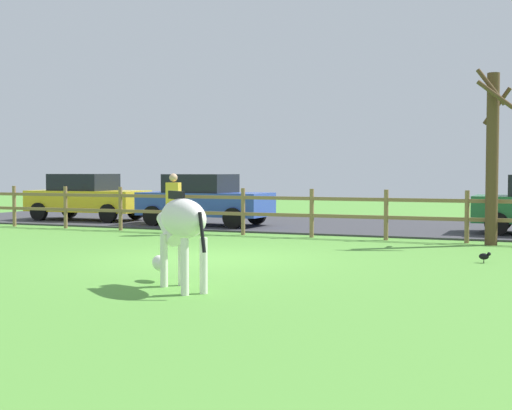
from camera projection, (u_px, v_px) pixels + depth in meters
ground_plane at (208, 259)px, 13.69m from camera, size 60.00×60.00×0.00m
parking_asphalt at (338, 224)px, 22.28m from camera, size 28.00×7.40×0.05m
paddock_fence at (277, 209)px, 18.45m from camera, size 21.19×0.11×1.25m
bare_tree at (492, 154)px, 16.13m from camera, size 0.85×0.90×4.02m
zebra at (181, 225)px, 10.12m from camera, size 1.59×1.40×1.41m
crow_on_grass at (485, 256)px, 13.08m from camera, size 0.21×0.10×0.20m
parked_car_blue at (204, 199)px, 21.63m from camera, size 4.04×1.96×1.56m
parked_car_yellow at (87, 197)px, 23.87m from camera, size 4.03×1.95×1.56m
visitor_near_fence at (174, 201)px, 18.78m from camera, size 0.38×0.25×1.64m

